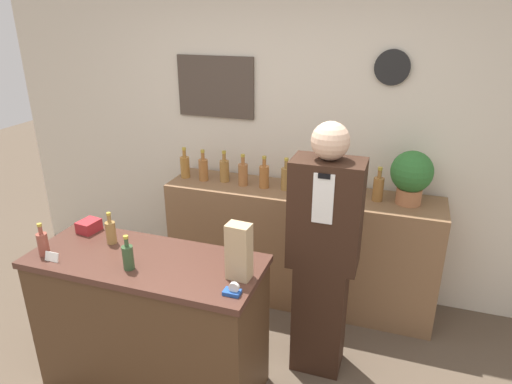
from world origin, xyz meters
TOP-DOWN VIEW (x-y plane):
  - back_wall at (-0.00, 2.00)m, footprint 5.20×0.09m
  - back_shelf at (0.22, 1.70)m, footprint 2.18×0.48m
  - display_counter at (-0.43, 0.45)m, footprint 1.42×0.58m
  - shopkeeper at (0.54, 0.98)m, footprint 0.44×0.27m
  - potted_plant at (1.02, 1.72)m, footprint 0.30×0.30m
  - paper_bag at (0.17, 0.45)m, footprint 0.14×0.10m
  - tape_dispenser at (0.19, 0.29)m, footprint 0.09×0.06m
  - price_card_left at (-0.93, 0.26)m, footprint 0.09×0.02m
  - gift_box at (-0.97, 0.65)m, footprint 0.13×0.15m
  - counter_bottle_0 at (-1.02, 0.30)m, footprint 0.06×0.06m
  - counter_bottle_1 at (-0.73, 0.56)m, footprint 0.06×0.06m
  - counter_bottle_2 at (-0.46, 0.33)m, footprint 0.06×0.06m
  - shelf_bottle_0 at (-0.79, 1.70)m, footprint 0.08×0.08m
  - shelf_bottle_1 at (-0.62, 1.69)m, footprint 0.08×0.08m
  - shelf_bottle_2 at (-0.44, 1.72)m, footprint 0.08×0.08m
  - shelf_bottle_3 at (-0.26, 1.68)m, footprint 0.08×0.08m
  - shelf_bottle_4 at (-0.09, 1.69)m, footprint 0.08×0.08m
  - shelf_bottle_5 at (0.09, 1.70)m, footprint 0.08×0.08m
  - shelf_bottle_6 at (0.27, 1.71)m, footprint 0.08×0.08m
  - shelf_bottle_7 at (0.44, 1.71)m, footprint 0.08×0.08m
  - shelf_bottle_8 at (0.62, 1.70)m, footprint 0.08×0.08m
  - shelf_bottle_9 at (0.80, 1.71)m, footprint 0.08×0.08m

SIDE VIEW (x-z plane):
  - display_counter at x=-0.43m, z-range 0.00..0.94m
  - back_shelf at x=0.22m, z-range 0.00..0.98m
  - shopkeeper at x=0.54m, z-range 0.00..1.72m
  - tape_dispenser at x=0.19m, z-range 0.93..1.00m
  - price_card_left at x=-0.93m, z-range 0.94..1.00m
  - gift_box at x=-0.97m, z-range 0.94..1.02m
  - counter_bottle_0 at x=-1.02m, z-range 0.92..1.13m
  - counter_bottle_1 at x=-0.73m, z-range 0.92..1.13m
  - counter_bottle_2 at x=-0.46m, z-range 0.92..1.13m
  - shelf_bottle_0 at x=-0.79m, z-range 0.95..1.21m
  - shelf_bottle_1 at x=-0.62m, z-range 0.95..1.21m
  - shelf_bottle_2 at x=-0.44m, z-range 0.95..1.21m
  - shelf_bottle_3 at x=-0.26m, z-range 0.95..1.21m
  - shelf_bottle_4 at x=-0.09m, z-range 0.95..1.21m
  - shelf_bottle_5 at x=0.09m, z-range 0.95..1.21m
  - shelf_bottle_6 at x=0.27m, z-range 0.95..1.21m
  - shelf_bottle_7 at x=0.44m, z-range 0.95..1.21m
  - shelf_bottle_8 at x=0.62m, z-range 0.95..1.21m
  - shelf_bottle_9 at x=0.80m, z-range 0.95..1.21m
  - paper_bag at x=0.17m, z-range 0.94..1.27m
  - potted_plant at x=1.02m, z-range 1.01..1.41m
  - back_wall at x=0.00m, z-range 0.00..2.70m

